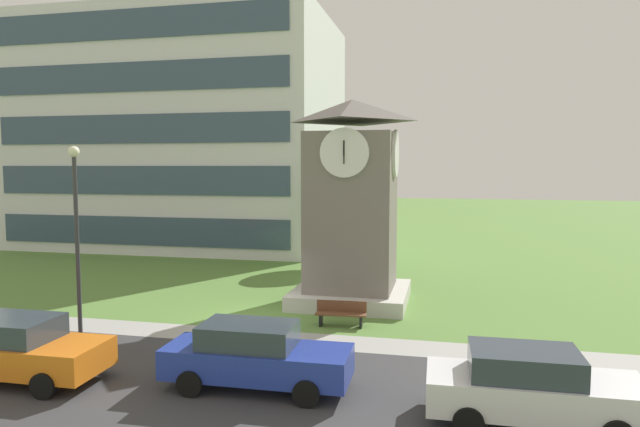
{
  "coord_description": "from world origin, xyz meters",
  "views": [
    {
      "loc": [
        6.91,
        -19.52,
        5.71
      ],
      "look_at": [
        1.57,
        4.32,
        3.62
      ],
      "focal_mm": 31.37,
      "sensor_mm": 36.0,
      "label": 1
    }
  ],
  "objects_px": {
    "park_bench": "(341,313)",
    "parked_car_orange": "(17,348)",
    "street_lamp": "(76,221)",
    "parked_car_blue": "(255,355)",
    "parked_car_white": "(532,387)",
    "clock_tower": "(352,214)",
    "tree_near_tower": "(341,201)"
  },
  "relations": [
    {
      "from": "park_bench",
      "to": "parked_car_orange",
      "type": "relative_size",
      "value": 0.39
    },
    {
      "from": "street_lamp",
      "to": "parked_car_blue",
      "type": "xyz_separation_m",
      "value": [
        7.22,
        -2.92,
        -3.04
      ]
    },
    {
      "from": "parked_car_blue",
      "to": "parked_car_white",
      "type": "relative_size",
      "value": 1.03
    },
    {
      "from": "clock_tower",
      "to": "parked_car_orange",
      "type": "xyz_separation_m",
      "value": [
        -7.27,
        -10.45,
        -2.83
      ]
    },
    {
      "from": "park_bench",
      "to": "parked_car_white",
      "type": "relative_size",
      "value": 0.39
    },
    {
      "from": "tree_near_tower",
      "to": "parked_car_blue",
      "type": "distance_m",
      "value": 17.97
    },
    {
      "from": "street_lamp",
      "to": "park_bench",
      "type": "bearing_deg",
      "value": 20.23
    },
    {
      "from": "parked_car_orange",
      "to": "park_bench",
      "type": "bearing_deg",
      "value": 42.49
    },
    {
      "from": "park_bench",
      "to": "parked_car_white",
      "type": "bearing_deg",
      "value": -50.29
    },
    {
      "from": "clock_tower",
      "to": "street_lamp",
      "type": "relative_size",
      "value": 1.32
    },
    {
      "from": "park_bench",
      "to": "street_lamp",
      "type": "distance_m",
      "value": 9.54
    },
    {
      "from": "clock_tower",
      "to": "parked_car_orange",
      "type": "bearing_deg",
      "value": -124.83
    },
    {
      "from": "parked_car_orange",
      "to": "parked_car_white",
      "type": "xyz_separation_m",
      "value": [
        12.97,
        0.26,
        -0.0
      ]
    },
    {
      "from": "parked_car_blue",
      "to": "tree_near_tower",
      "type": "bearing_deg",
      "value": 93.4
    },
    {
      "from": "parked_car_orange",
      "to": "parked_car_blue",
      "type": "relative_size",
      "value": 0.97
    },
    {
      "from": "parked_car_blue",
      "to": "parked_car_white",
      "type": "xyz_separation_m",
      "value": [
        6.61,
        -0.61,
        0.0
      ]
    },
    {
      "from": "clock_tower",
      "to": "tree_near_tower",
      "type": "relative_size",
      "value": 1.55
    },
    {
      "from": "tree_near_tower",
      "to": "parked_car_orange",
      "type": "distance_m",
      "value": 19.53
    },
    {
      "from": "street_lamp",
      "to": "parked_car_blue",
      "type": "height_order",
      "value": "street_lamp"
    },
    {
      "from": "clock_tower",
      "to": "parked_car_white",
      "type": "height_order",
      "value": "clock_tower"
    },
    {
      "from": "tree_near_tower",
      "to": "street_lamp",
      "type": "bearing_deg",
      "value": -112.63
    },
    {
      "from": "clock_tower",
      "to": "street_lamp",
      "type": "bearing_deg",
      "value": -140.65
    },
    {
      "from": "parked_car_white",
      "to": "clock_tower",
      "type": "bearing_deg",
      "value": 119.23
    },
    {
      "from": "street_lamp",
      "to": "tree_near_tower",
      "type": "bearing_deg",
      "value": 67.37
    },
    {
      "from": "tree_near_tower",
      "to": "parked_car_blue",
      "type": "bearing_deg",
      "value": -86.6
    },
    {
      "from": "parked_car_white",
      "to": "parked_car_orange",
      "type": "bearing_deg",
      "value": -178.85
    },
    {
      "from": "street_lamp",
      "to": "tree_near_tower",
      "type": "distance_m",
      "value": 16.02
    },
    {
      "from": "clock_tower",
      "to": "parked_car_blue",
      "type": "xyz_separation_m",
      "value": [
        -0.91,
        -9.58,
        -2.83
      ]
    },
    {
      "from": "parked_car_orange",
      "to": "street_lamp",
      "type": "bearing_deg",
      "value": 102.72
    },
    {
      "from": "park_bench",
      "to": "tree_near_tower",
      "type": "bearing_deg",
      "value": 100.55
    },
    {
      "from": "park_bench",
      "to": "parked_car_blue",
      "type": "relative_size",
      "value": 0.38
    },
    {
      "from": "parked_car_blue",
      "to": "park_bench",
      "type": "bearing_deg",
      "value": 79.33
    }
  ]
}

